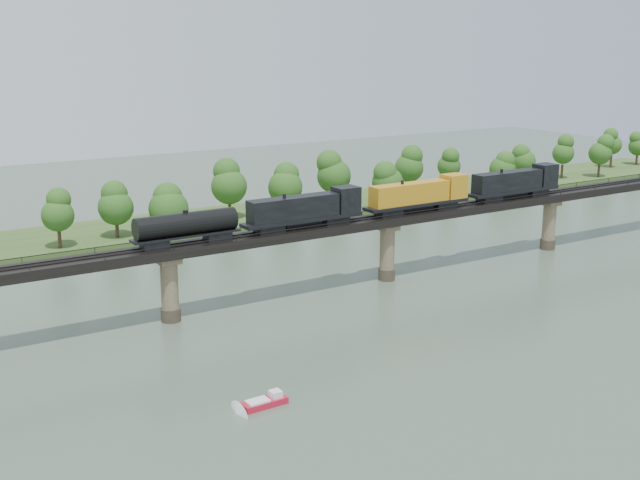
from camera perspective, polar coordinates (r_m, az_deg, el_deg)
ground at (r=119.69m, az=13.36°, el=-6.34°), size 400.00×400.00×0.00m
far_bank at (r=186.47m, az=-5.32°, el=1.63°), size 300.00×24.00×1.60m
bridge at (r=139.62m, az=4.80°, el=-0.68°), size 236.00×30.00×11.50m
bridge_superstructure at (r=138.13m, az=4.85°, el=1.86°), size 220.00×4.90×0.75m
far_treeline at (r=177.45m, az=-7.11°, el=3.58°), size 289.06×17.54×13.60m
freight_train at (r=136.86m, az=4.44°, el=2.83°), size 85.42×3.33×5.88m
motorboat at (r=94.28m, az=-3.93°, el=-11.40°), size 5.47×2.12×1.52m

